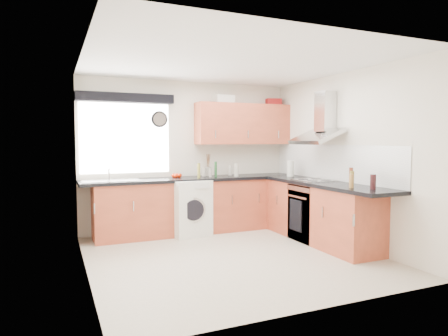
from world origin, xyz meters
name	(u,v)px	position (x,y,z in m)	size (l,w,h in m)	color
ground_plane	(232,256)	(0.00, 0.00, 0.00)	(3.60, 3.60, 0.00)	beige
ceiling	(232,63)	(0.00, 0.00, 2.50)	(3.60, 3.60, 0.02)	white
wall_back	(188,156)	(0.00, 1.80, 1.25)	(3.60, 0.02, 2.50)	silver
wall_front	(318,171)	(0.00, -1.80, 1.25)	(3.60, 0.02, 2.50)	silver
wall_left	(85,165)	(-1.80, 0.00, 1.25)	(0.02, 3.60, 2.50)	silver
wall_right	(344,159)	(1.80, 0.00, 1.25)	(0.02, 3.60, 2.50)	silver
window	(126,138)	(-1.05, 1.79, 1.55)	(1.40, 0.02, 1.10)	silver
window_blind	(126,98)	(-1.05, 1.70, 2.18)	(1.50, 0.18, 0.14)	black
splashback	(330,162)	(1.79, 0.30, 1.18)	(0.01, 3.00, 0.54)	white
base_cab_back	(188,207)	(-0.10, 1.51, 0.43)	(3.00, 0.58, 0.86)	#9D4128
base_cab_corner	(274,201)	(1.50, 1.50, 0.43)	(0.60, 0.60, 0.86)	#9D4128
base_cab_right	(320,214)	(1.51, 0.15, 0.43)	(0.58, 2.10, 0.86)	#9D4128
worktop_back	(194,179)	(0.00, 1.50, 0.89)	(3.60, 0.62, 0.05)	black
worktop_right	(327,184)	(1.50, 0.00, 0.89)	(0.62, 2.42, 0.05)	black
sink	(111,178)	(-1.33, 1.50, 0.95)	(0.84, 0.46, 0.10)	#B6B6B6
oven	(314,212)	(1.50, 0.30, 0.42)	(0.56, 0.58, 0.85)	black
hob_plate	(314,180)	(1.50, 0.30, 0.92)	(0.52, 0.52, 0.01)	#B6B6B6
extractor_hood	(321,124)	(1.60, 0.30, 1.77)	(0.52, 0.78, 0.66)	#B6B6B6
upper_cabinets	(243,124)	(0.95, 1.62, 1.80)	(1.70, 0.35, 0.70)	#9D4128
washing_machine	(188,207)	(-0.15, 1.40, 0.44)	(0.60, 0.58, 0.89)	silver
wall_clock	(160,119)	(-0.50, 1.76, 1.86)	(0.27, 0.27, 0.04)	black
casserole	(223,99)	(0.60, 1.72, 2.22)	(0.34, 0.25, 0.14)	silver
storage_box	(273,102)	(1.60, 1.72, 2.21)	(0.26, 0.22, 0.12)	#A41818
utensil_pot	(208,171)	(0.32, 1.70, 0.99)	(0.11, 0.11, 0.15)	#A3998B
kitchen_roll	(291,169)	(1.56, 1.05, 1.04)	(0.12, 0.12, 0.26)	silver
tomato_cluster	(177,175)	(-0.27, 1.60, 0.94)	(0.15, 0.15, 0.07)	red
jar_0	(216,169)	(0.36, 1.44, 1.04)	(0.04, 0.04, 0.25)	#19461D
jar_1	(204,172)	(0.22, 1.64, 0.98)	(0.07, 0.07, 0.14)	#AEA595
jar_2	(199,170)	(0.07, 1.46, 1.03)	(0.05, 0.05, 0.23)	olive
jar_3	(237,170)	(0.71, 1.39, 1.02)	(0.07, 0.07, 0.22)	#A59E8D
jar_4	(230,170)	(0.70, 1.64, 1.00)	(0.06, 0.06, 0.17)	#BEB3A2
jar_5	(210,173)	(0.27, 1.45, 0.98)	(0.05, 0.05, 0.14)	gray
bottle_0	(352,179)	(1.46, -0.57, 1.01)	(0.06, 0.06, 0.21)	olive
bottle_1	(351,181)	(1.38, -0.65, 1.00)	(0.06, 0.06, 0.18)	#A77839
bottle_2	(373,182)	(1.53, -0.87, 1.00)	(0.07, 0.07, 0.18)	#331215
bottle_3	(351,177)	(1.51, -0.49, 1.03)	(0.05, 0.05, 0.25)	maroon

